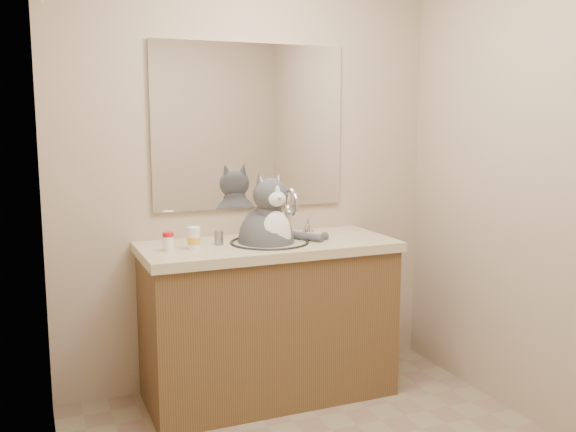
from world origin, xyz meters
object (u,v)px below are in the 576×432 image
object	(u,v)px
pill_bottle_redcap	(168,242)
grey_canister	(219,238)
pill_bottle_orange	(194,239)
cat	(268,237)

from	to	relation	value
pill_bottle_redcap	grey_canister	xyz separation A→B (m)	(0.27, 0.06, -0.01)
pill_bottle_redcap	grey_canister	world-z (taller)	pill_bottle_redcap
pill_bottle_orange	pill_bottle_redcap	bearing A→B (deg)	177.41
cat	pill_bottle_orange	distance (m)	0.40
pill_bottle_redcap	pill_bottle_orange	size ratio (longest dim) A/B	0.84
cat	pill_bottle_redcap	size ratio (longest dim) A/B	6.25
pill_bottle_orange	grey_canister	distance (m)	0.16
cat	pill_bottle_redcap	xyz separation A→B (m)	(-0.53, -0.02, 0.02)
pill_bottle_redcap	pill_bottle_orange	bearing A→B (deg)	-2.59
cat	pill_bottle_orange	world-z (taller)	cat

